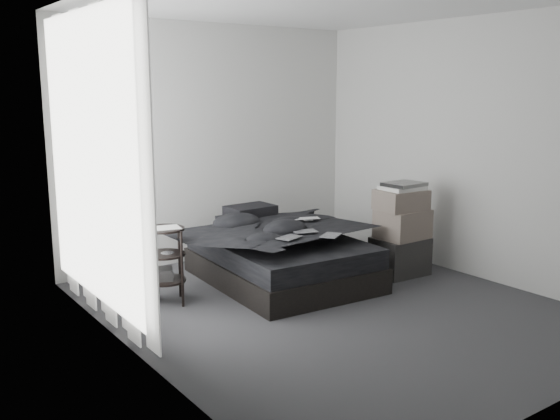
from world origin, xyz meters
TOP-DOWN VIEW (x-y plane):
  - floor at (0.00, 0.00)m, footprint 3.60×4.20m
  - ceiling at (0.00, 0.00)m, footprint 3.60×4.20m
  - wall_back at (0.00, 2.10)m, footprint 3.60×0.01m
  - wall_left at (-1.80, 0.00)m, footprint 0.01×4.20m
  - wall_right at (1.80, 0.00)m, footprint 0.01×4.20m
  - window_left at (-1.78, 0.90)m, footprint 0.02×2.00m
  - curtain_left at (-1.73, 0.90)m, footprint 0.06×2.12m
  - bed at (0.08, 0.88)m, footprint 1.46×1.86m
  - mattress at (0.08, 0.88)m, footprint 1.40×1.80m
  - duvet at (0.08, 0.84)m, footprint 1.40×1.60m
  - pillow_lower at (0.08, 1.57)m, footprint 0.56×0.40m
  - pillow_upper at (0.14, 1.55)m, footprint 0.51×0.36m
  - laptop at (0.41, 0.90)m, footprint 0.33×0.27m
  - comic_a at (-0.17, 0.42)m, footprint 0.26×0.21m
  - comic_b at (0.10, 0.53)m, footprint 0.25×0.20m
  - comic_c at (0.20, 0.27)m, footprint 0.27×0.24m
  - side_stand at (-1.14, 0.97)m, footprint 0.48×0.48m
  - papers at (-1.14, 0.96)m, footprint 0.30×0.25m
  - floor_books at (-1.23, 1.14)m, footprint 0.14×0.19m
  - box_lower at (1.22, 0.37)m, footprint 0.54×0.44m
  - box_mid at (1.23, 0.36)m, footprint 0.50×0.40m
  - box_upper at (1.21, 0.37)m, footprint 0.50×0.42m
  - art_book_white at (1.22, 0.37)m, footprint 0.41×0.34m
  - art_book_snake at (1.23, 0.36)m, footprint 0.40×0.33m

SIDE VIEW (x-z plane):
  - floor at x=0.00m, z-range -0.01..0.01m
  - floor_books at x=-1.23m, z-range 0.00..0.12m
  - bed at x=0.08m, z-range 0.00..0.24m
  - box_lower at x=1.22m, z-range 0.00..0.39m
  - mattress at x=0.08m, z-range 0.24..0.43m
  - side_stand at x=-1.14m, z-range 0.00..0.68m
  - pillow_lower at x=0.08m, z-range 0.43..0.55m
  - duvet at x=0.08m, z-range 0.43..0.64m
  - box_mid at x=1.23m, z-range 0.39..0.68m
  - pillow_upper at x=0.14m, z-range 0.55..0.66m
  - comic_a at x=-0.17m, z-range 0.64..0.64m
  - comic_b at x=0.10m, z-range 0.64..0.65m
  - laptop at x=0.41m, z-range 0.64..0.66m
  - comic_c at x=0.20m, z-range 0.65..0.65m
  - papers at x=-1.14m, z-range 0.68..0.70m
  - box_upper at x=1.21m, z-range 0.68..0.89m
  - art_book_white at x=1.22m, z-range 0.89..0.93m
  - art_book_snake at x=1.23m, z-range 0.93..0.97m
  - curtain_left at x=-1.73m, z-range 0.04..2.52m
  - wall_back at x=0.00m, z-range 0.00..2.60m
  - wall_left at x=-1.80m, z-range 0.00..2.60m
  - wall_right at x=1.80m, z-range 0.00..2.60m
  - window_left at x=-1.78m, z-range 0.20..2.50m
  - ceiling at x=0.00m, z-range 2.60..2.60m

